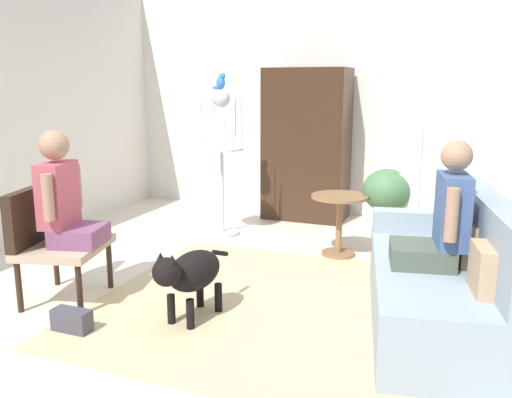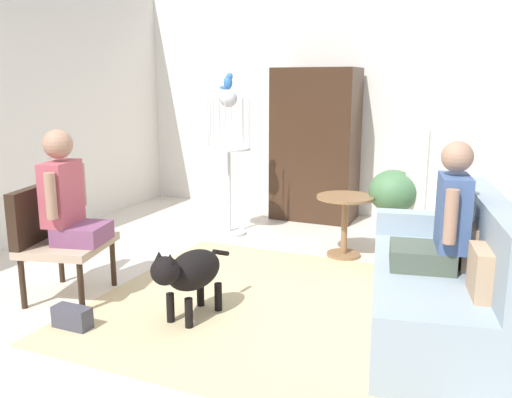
% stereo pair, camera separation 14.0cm
% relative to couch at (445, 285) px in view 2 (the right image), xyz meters
% --- Properties ---
extents(ground_plane, '(7.55, 7.55, 0.00)m').
position_rel_couch_xyz_m(ground_plane, '(-1.35, -0.17, -0.33)').
color(ground_plane, beige).
extents(back_wall, '(6.31, 0.12, 2.85)m').
position_rel_couch_xyz_m(back_wall, '(-1.35, 3.04, 1.10)').
color(back_wall, silver).
rests_on(back_wall, ground).
extents(area_rug, '(2.60, 2.52, 0.01)m').
position_rel_couch_xyz_m(area_rug, '(-1.20, -0.08, -0.32)').
color(area_rug, '#C6B284').
rests_on(area_rug, ground).
extents(couch, '(1.12, 1.89, 0.92)m').
position_rel_couch_xyz_m(couch, '(0.00, 0.00, 0.00)').
color(couch, '#8EA0AD').
rests_on(couch, ground).
extents(armchair, '(0.70, 0.77, 0.87)m').
position_rel_couch_xyz_m(armchair, '(-2.83, -0.55, 0.19)').
color(armchair, black).
rests_on(armchair, ground).
extents(person_on_couch, '(0.53, 0.53, 0.83)m').
position_rel_couch_xyz_m(person_on_couch, '(-0.04, -0.03, 0.45)').
color(person_on_couch, '#495547').
extents(person_on_armchair, '(0.49, 0.51, 0.86)m').
position_rel_couch_xyz_m(person_on_armchair, '(-2.69, -0.52, 0.48)').
color(person_on_armchair, '#7A466B').
extents(round_end_table, '(0.54, 0.54, 0.59)m').
position_rel_couch_xyz_m(round_end_table, '(-1.02, 1.31, 0.07)').
color(round_end_table, olive).
rests_on(round_end_table, ground).
extents(dog, '(0.35, 0.80, 0.56)m').
position_rel_couch_xyz_m(dog, '(-1.65, -0.51, 0.03)').
color(dog, black).
rests_on(dog, ground).
extents(bird_cage_stand, '(0.47, 0.47, 1.57)m').
position_rel_couch_xyz_m(bird_cage_stand, '(-2.37, 1.57, 0.59)').
color(bird_cage_stand, silver).
rests_on(bird_cage_stand, ground).
extents(parrot, '(0.17, 0.10, 0.17)m').
position_rel_couch_xyz_m(parrot, '(-2.37, 1.57, 1.32)').
color(parrot, blue).
rests_on(parrot, bird_cage_stand).
extents(potted_plant, '(0.46, 0.46, 0.84)m').
position_rel_couch_xyz_m(potted_plant, '(-0.61, 1.51, 0.23)').
color(potted_plant, '#996047').
rests_on(potted_plant, ground).
extents(column_lamp, '(0.20, 0.20, 1.22)m').
position_rel_couch_xyz_m(column_lamp, '(-0.41, 1.54, 0.28)').
color(column_lamp, '#4C4742').
rests_on(column_lamp, ground).
extents(armoire_cabinet, '(0.98, 0.56, 1.81)m').
position_rel_couch_xyz_m(armoire_cabinet, '(-1.74, 2.63, 0.58)').
color(armoire_cabinet, '#382316').
rests_on(armoire_cabinet, ground).
extents(handbag, '(0.27, 0.12, 0.15)m').
position_rel_couch_xyz_m(handbag, '(-2.31, -0.96, -0.25)').
color(handbag, '#3F3F4C').
rests_on(handbag, ground).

